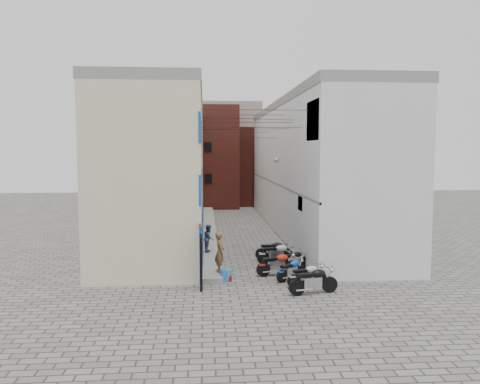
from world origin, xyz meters
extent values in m
plane|color=#5B5856|center=(0.00, 0.00, 0.00)|extent=(90.00, 90.00, 0.00)
cube|color=gray|center=(-2.05, 13.00, 0.12)|extent=(0.90, 26.00, 0.25)
cube|color=beige|center=(-5.00, 13.00, 4.25)|extent=(5.00, 26.00, 8.50)
cube|color=#BE6A77|center=(-2.54, 13.00, 4.00)|extent=(0.10, 26.00, 0.80)
cube|color=#0B45AC|center=(-2.53, 4.90, 1.30)|extent=(0.12, 10.20, 2.40)
cube|color=#0B45AC|center=(-2.55, 4.90, 5.30)|extent=(0.10, 10.20, 4.00)
cube|color=gray|center=(-5.00, 13.00, 8.75)|extent=(5.10, 26.00, 0.50)
cube|color=black|center=(-2.52, -0.40, 1.10)|extent=(0.10, 1.20, 2.20)
cube|color=silver|center=(5.00, 13.00, 4.25)|extent=(5.00, 26.00, 8.50)
cube|color=#0B45AC|center=(2.55, 1.50, 7.00)|extent=(0.10, 2.40, 1.80)
cube|color=white|center=(2.56, 4.00, 3.00)|extent=(0.08, 1.00, 0.70)
cylinder|color=#B2B2B7|center=(2.15, 7.00, 5.20)|extent=(0.80, 0.06, 0.06)
sphere|color=#B2B2B7|center=(1.75, 7.00, 5.10)|extent=(0.28, 0.28, 0.28)
cube|color=gray|center=(5.00, 13.00, 8.75)|extent=(5.10, 26.00, 0.50)
cube|color=gray|center=(2.54, 13.00, 3.40)|extent=(0.10, 26.00, 0.12)
cube|color=maroon|center=(-2.00, 28.00, 5.00)|extent=(6.00, 6.00, 10.00)
cube|color=maroon|center=(3.00, 30.00, 4.00)|extent=(5.00, 6.00, 8.00)
cube|color=gray|center=(0.00, 34.00, 5.50)|extent=(8.00, 5.00, 11.00)
cube|color=black|center=(0.00, 25.20, 1.20)|extent=(2.00, 0.30, 2.40)
cylinder|color=black|center=(0.00, 2.00, 7.50)|extent=(5.20, 0.02, 0.02)
cylinder|color=black|center=(0.00, 4.00, 6.80)|extent=(5.20, 0.02, 0.02)
cylinder|color=black|center=(0.00, 6.50, 7.20)|extent=(5.20, 0.02, 0.02)
cylinder|color=black|center=(0.00, 9.00, 7.80)|extent=(5.20, 0.02, 0.02)
cylinder|color=black|center=(0.00, 12.00, 6.50)|extent=(5.20, 0.02, 0.02)
cylinder|color=black|center=(0.00, 15.00, 7.00)|extent=(5.20, 0.02, 0.02)
cylinder|color=black|center=(0.00, 5.00, 7.30)|extent=(5.65, 2.07, 0.02)
cylinder|color=black|center=(0.00, 8.00, 6.90)|extent=(5.80, 1.58, 0.02)
imported|color=brown|center=(-1.70, 1.08, 1.16)|extent=(0.52, 0.72, 1.82)
imported|color=#3A3F57|center=(-2.14, 5.32, 0.98)|extent=(0.63, 0.77, 1.47)
cylinder|color=#2782C6|center=(-1.38, 0.50, 0.25)|extent=(0.37, 0.37, 0.49)
cylinder|color=blue|center=(-1.55, 0.50, 0.26)|extent=(0.40, 0.40, 0.51)
cube|color=#A10B11|center=(-1.40, 0.50, 0.12)|extent=(0.42, 0.34, 0.24)
camera|label=1|loc=(-2.36, -19.37, 5.65)|focal=35.00mm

